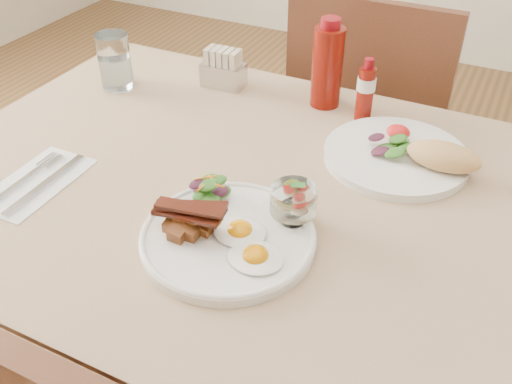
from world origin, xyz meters
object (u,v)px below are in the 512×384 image
object	(u,v)px
hot_sauce_bottle	(366,91)
sugar_caddy	(223,70)
water_glass	(115,64)
chair_far	(369,130)
ketchup_bottle	(327,66)
main_plate	(228,238)
second_plate	(407,155)
fruit_cup	(293,200)
table	(273,228)

from	to	relation	value
hot_sauce_bottle	sugar_caddy	world-z (taller)	hot_sauce_bottle
hot_sauce_bottle	water_glass	size ratio (longest dim) A/B	1.08
chair_far	water_glass	xyz separation A→B (m)	(-0.50, -0.45, 0.28)
water_glass	hot_sauce_bottle	bearing A→B (deg)	10.53
chair_far	water_glass	bearing A→B (deg)	-138.02
water_glass	ketchup_bottle	bearing A→B (deg)	15.93
ketchup_bottle	water_glass	xyz separation A→B (m)	(-0.47, -0.13, -0.04)
main_plate	hot_sauce_bottle	bearing A→B (deg)	81.60
chair_far	sugar_caddy	xyz separation A→B (m)	(-0.28, -0.34, 0.27)
chair_far	water_glass	size ratio (longest dim) A/B	7.30
second_plate	hot_sauce_bottle	xyz separation A→B (m)	(-0.13, 0.13, 0.05)
fruit_cup	sugar_caddy	distance (m)	0.54
ketchup_bottle	main_plate	bearing A→B (deg)	-86.94
hot_sauce_bottle	chair_far	bearing A→B (deg)	100.37
ketchup_bottle	hot_sauce_bottle	xyz separation A→B (m)	(0.10, -0.03, -0.03)
hot_sauce_bottle	water_glass	world-z (taller)	hot_sauce_bottle
table	ketchup_bottle	bearing A→B (deg)	95.55
main_plate	sugar_caddy	bearing A→B (deg)	119.46
table	main_plate	bearing A→B (deg)	-92.44
table	main_plate	world-z (taller)	main_plate
hot_sauce_bottle	sugar_caddy	xyz separation A→B (m)	(-0.34, 0.01, -0.03)
table	water_glass	world-z (taller)	water_glass
ketchup_bottle	hot_sauce_bottle	distance (m)	0.10
chair_far	second_plate	size ratio (longest dim) A/B	3.11
table	ketchup_bottle	world-z (taller)	ketchup_bottle
table	fruit_cup	xyz separation A→B (m)	(0.07, -0.08, 0.15)
table	hot_sauce_bottle	size ratio (longest dim) A/B	9.68
chair_far	hot_sauce_bottle	world-z (taller)	chair_far
chair_far	second_plate	world-z (taller)	chair_far
sugar_caddy	water_glass	xyz separation A→B (m)	(-0.22, -0.11, 0.02)
second_plate	fruit_cup	bearing A→B (deg)	-113.73
table	hot_sauce_bottle	bearing A→B (deg)	78.70
hot_sauce_bottle	water_glass	xyz separation A→B (m)	(-0.57, -0.11, -0.01)
water_glass	sugar_caddy	bearing A→B (deg)	26.92
second_plate	ketchup_bottle	distance (m)	0.28
table	hot_sauce_bottle	world-z (taller)	hot_sauce_bottle
main_plate	ketchup_bottle	world-z (taller)	ketchup_bottle
fruit_cup	sugar_caddy	size ratio (longest dim) A/B	0.75
table	ketchup_bottle	size ratio (longest dim) A/B	6.78
chair_far	ketchup_bottle	size ratio (longest dim) A/B	4.74
second_plate	sugar_caddy	distance (m)	0.49
fruit_cup	hot_sauce_bottle	xyz separation A→B (m)	(-0.01, 0.40, 0.01)
second_plate	hot_sauce_bottle	world-z (taller)	hot_sauce_bottle
chair_far	fruit_cup	xyz separation A→B (m)	(0.07, -0.74, 0.29)
fruit_cup	table	bearing A→B (deg)	131.41
ketchup_bottle	chair_far	bearing A→B (deg)	83.96
main_plate	water_glass	world-z (taller)	water_glass
main_plate	hot_sauce_bottle	world-z (taller)	hot_sauce_bottle
fruit_cup	second_plate	xyz separation A→B (m)	(0.12, 0.27, -0.04)
main_plate	chair_far	bearing A→B (deg)	89.53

